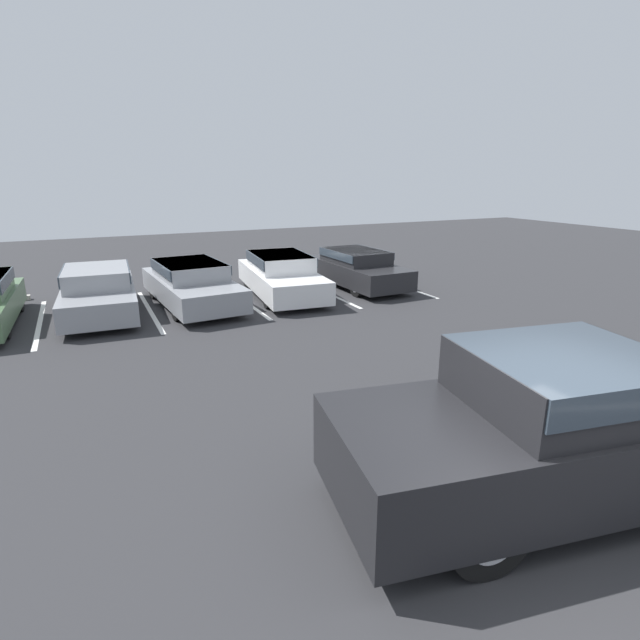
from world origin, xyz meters
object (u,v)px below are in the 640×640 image
(parked_sedan_d, at_px, (281,274))
(parked_sedan_e, at_px, (356,267))
(pickup_truck, at_px, (581,422))
(parked_sedan_b, at_px, (98,290))
(parked_sedan_c, at_px, (191,282))

(parked_sedan_d, xyz_separation_m, parked_sedan_e, (2.76, 0.13, -0.03))
(pickup_truck, relative_size, parked_sedan_b, 1.38)
(parked_sedan_b, xyz_separation_m, parked_sedan_d, (5.22, -0.01, 0.01))
(parked_sedan_c, height_order, parked_sedan_e, parked_sedan_c)
(parked_sedan_b, relative_size, parked_sedan_d, 0.91)
(parked_sedan_c, relative_size, parked_sedan_d, 0.99)
(parked_sedan_b, height_order, parked_sedan_c, parked_sedan_b)
(parked_sedan_e, bearing_deg, parked_sedan_d, -88.75)
(parked_sedan_d, bearing_deg, parked_sedan_e, 98.65)
(parked_sedan_d, relative_size, parked_sedan_e, 1.10)
(parked_sedan_b, height_order, parked_sedan_e, parked_sedan_b)
(pickup_truck, bearing_deg, parked_sedan_e, 83.47)
(pickup_truck, distance_m, parked_sedan_d, 10.88)
(pickup_truck, xyz_separation_m, parked_sedan_b, (-4.70, 10.87, -0.21))
(pickup_truck, relative_size, parked_sedan_e, 1.39)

